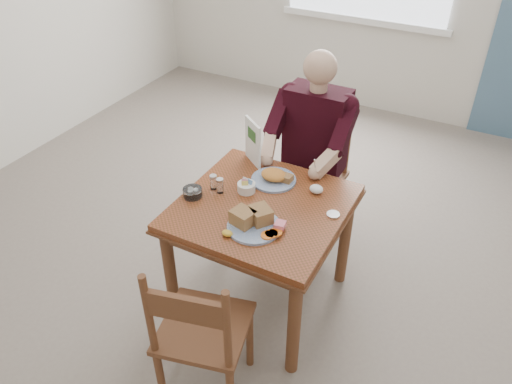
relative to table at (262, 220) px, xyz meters
The scene contains 14 objects.
floor 0.64m from the table, ahead, with size 6.00×6.00×0.00m, color #73665D.
lemon_wedge 0.35m from the table, 95.96° to the right, with size 0.06×0.04×0.03m, color gold.
napkin 0.36m from the table, 47.12° to the left, with size 0.08×0.06×0.05m, color white.
metal_dish 0.41m from the table, 13.41° to the left, with size 0.07×0.07×0.01m, color silver.
table is the anchor object (origin of this frame).
chair_far 0.81m from the table, 90.00° to the left, with size 0.42×0.42×0.95m.
chair_near 0.75m from the table, 86.08° to the right, with size 0.51×0.51×0.95m.
diner 0.73m from the table, 90.00° to the left, with size 0.53×0.56×1.39m.
near_plate 0.25m from the table, 74.96° to the right, with size 0.37×0.37×0.10m.
far_plate 0.28m from the table, 99.37° to the left, with size 0.28×0.28×0.07m.
caddy 0.21m from the table, 153.79° to the left, with size 0.11×0.11×0.08m.
shakers 0.33m from the table, behind, with size 0.10×0.06×0.09m.
creamer 0.42m from the table, 162.84° to the right, with size 0.13×0.13×0.05m.
menu 0.51m from the table, 124.78° to the left, with size 0.16×0.13×0.28m.
Camera 1 is at (1.01, -1.98, 2.43)m, focal length 35.00 mm.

